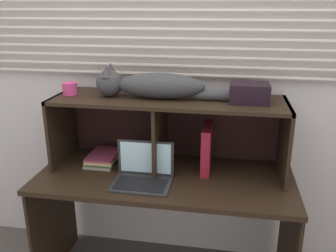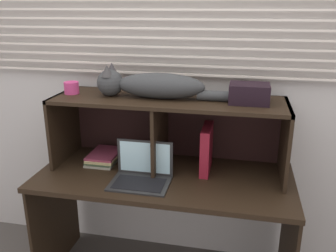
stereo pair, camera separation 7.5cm
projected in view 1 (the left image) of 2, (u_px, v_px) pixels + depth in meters
The scene contains 9 objects.
back_panel_with_blinds at pixel (175, 80), 2.36m from camera, with size 4.40×0.08×2.50m.
desk at pixel (165, 196), 2.22m from camera, with size 1.52×0.67×0.76m.
hutch_shelf_unit at pixel (168, 117), 2.21m from camera, with size 1.39×0.42×0.44m.
cat at pixel (151, 85), 2.13m from camera, with size 0.91×0.17×0.20m.
laptop at pixel (143, 174), 2.08m from camera, with size 0.33×0.24×0.22m.
binder_upright at pixel (207, 148), 2.20m from camera, with size 0.05×0.25×0.28m, color maroon.
book_stack at pixel (104, 158), 2.34m from camera, with size 0.19×0.26×0.06m.
small_basket at pixel (70, 89), 2.23m from camera, with size 0.09×0.09×0.07m, color #C83A77.
storage_box at pixel (249, 93), 2.04m from camera, with size 0.22×0.17×0.11m, color black.
Camera 1 is at (0.36, -1.75, 1.73)m, focal length 38.77 mm.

